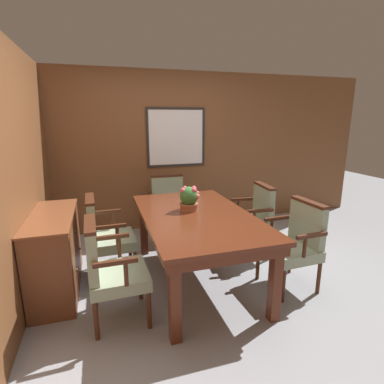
{
  "coord_description": "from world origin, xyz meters",
  "views": [
    {
      "loc": [
        -0.95,
        -2.74,
        1.75
      ],
      "look_at": [
        -0.03,
        0.26,
        0.97
      ],
      "focal_mm": 28.0,
      "sensor_mm": 36.0,
      "label": 1
    }
  ],
  "objects_px": {
    "dining_table": "(196,222)",
    "chair_head_far": "(169,204)",
    "chair_right_near": "(295,241)",
    "chair_right_far": "(253,217)",
    "chair_left_far": "(105,233)",
    "potted_plant": "(189,198)",
    "chair_left_near": "(110,267)",
    "sideboard_cabinet": "(56,253)"
  },
  "relations": [
    {
      "from": "dining_table",
      "to": "chair_head_far",
      "type": "height_order",
      "value": "chair_head_far"
    },
    {
      "from": "chair_head_far",
      "to": "chair_right_near",
      "type": "bearing_deg",
      "value": -61.3
    },
    {
      "from": "dining_table",
      "to": "chair_right_far",
      "type": "relative_size",
      "value": 2.05
    },
    {
      "from": "chair_left_far",
      "to": "potted_plant",
      "type": "height_order",
      "value": "potted_plant"
    },
    {
      "from": "chair_right_near",
      "to": "chair_head_far",
      "type": "xyz_separation_m",
      "value": [
        -0.95,
        1.72,
        0.0
      ]
    },
    {
      "from": "chair_left_far",
      "to": "potted_plant",
      "type": "xyz_separation_m",
      "value": [
        0.9,
        -0.26,
        0.4
      ]
    },
    {
      "from": "chair_left_near",
      "to": "chair_head_far",
      "type": "xyz_separation_m",
      "value": [
        0.92,
        1.74,
        0.0
      ]
    },
    {
      "from": "dining_table",
      "to": "chair_head_far",
      "type": "distance_m",
      "value": 1.34
    },
    {
      "from": "dining_table",
      "to": "sideboard_cabinet",
      "type": "bearing_deg",
      "value": 170.46
    },
    {
      "from": "chair_right_near",
      "to": "dining_table",
      "type": "bearing_deg",
      "value": -115.25
    },
    {
      "from": "dining_table",
      "to": "sideboard_cabinet",
      "type": "distance_m",
      "value": 1.47
    },
    {
      "from": "chair_head_far",
      "to": "sideboard_cabinet",
      "type": "distance_m",
      "value": 1.8
    },
    {
      "from": "chair_left_near",
      "to": "chair_right_far",
      "type": "relative_size",
      "value": 1.0
    },
    {
      "from": "potted_plant",
      "to": "sideboard_cabinet",
      "type": "height_order",
      "value": "potted_plant"
    },
    {
      "from": "chair_left_far",
      "to": "potted_plant",
      "type": "bearing_deg",
      "value": -108.02
    },
    {
      "from": "chair_right_near",
      "to": "chair_head_far",
      "type": "bearing_deg",
      "value": -153.9
    },
    {
      "from": "chair_right_far",
      "to": "chair_head_far",
      "type": "distance_m",
      "value": 1.27
    },
    {
      "from": "chair_right_far",
      "to": "chair_head_far",
      "type": "xyz_separation_m",
      "value": [
        -0.91,
        0.89,
        0.0
      ]
    },
    {
      "from": "dining_table",
      "to": "chair_left_near",
      "type": "distance_m",
      "value": 1.02
    },
    {
      "from": "chair_left_near",
      "to": "chair_left_far",
      "type": "relative_size",
      "value": 1.0
    },
    {
      "from": "sideboard_cabinet",
      "to": "potted_plant",
      "type": "bearing_deg",
      "value": -3.99
    },
    {
      "from": "chair_left_near",
      "to": "chair_head_far",
      "type": "height_order",
      "value": "same"
    },
    {
      "from": "chair_right_near",
      "to": "chair_right_far",
      "type": "xyz_separation_m",
      "value": [
        -0.04,
        0.83,
        0.0
      ]
    },
    {
      "from": "chair_right_far",
      "to": "sideboard_cabinet",
      "type": "height_order",
      "value": "chair_right_far"
    },
    {
      "from": "chair_right_near",
      "to": "chair_left_near",
      "type": "xyz_separation_m",
      "value": [
        -1.87,
        -0.02,
        0.0
      ]
    },
    {
      "from": "dining_table",
      "to": "chair_left_near",
      "type": "height_order",
      "value": "chair_left_near"
    },
    {
      "from": "chair_right_near",
      "to": "chair_right_far",
      "type": "bearing_deg",
      "value": -180.0
    },
    {
      "from": "chair_left_near",
      "to": "sideboard_cabinet",
      "type": "xyz_separation_m",
      "value": [
        -0.51,
        0.65,
        -0.09
      ]
    },
    {
      "from": "chair_right_far",
      "to": "potted_plant",
      "type": "bearing_deg",
      "value": -68.2
    },
    {
      "from": "dining_table",
      "to": "chair_right_far",
      "type": "bearing_deg",
      "value": 25.21
    },
    {
      "from": "potted_plant",
      "to": "sideboard_cabinet",
      "type": "bearing_deg",
      "value": 176.01
    },
    {
      "from": "chair_left_near",
      "to": "chair_right_far",
      "type": "xyz_separation_m",
      "value": [
        1.83,
        0.84,
        0.0
      ]
    },
    {
      "from": "chair_right_far",
      "to": "sideboard_cabinet",
      "type": "relative_size",
      "value": 0.81
    },
    {
      "from": "chair_left_near",
      "to": "chair_left_far",
      "type": "bearing_deg",
      "value": -0.56
    },
    {
      "from": "chair_left_far",
      "to": "sideboard_cabinet",
      "type": "height_order",
      "value": "chair_left_far"
    },
    {
      "from": "dining_table",
      "to": "chair_right_near",
      "type": "xyz_separation_m",
      "value": [
        0.96,
        -0.4,
        -0.17
      ]
    },
    {
      "from": "potted_plant",
      "to": "chair_right_near",
      "type": "bearing_deg",
      "value": -28.57
    },
    {
      "from": "chair_left_far",
      "to": "chair_head_far",
      "type": "height_order",
      "value": "same"
    },
    {
      "from": "potted_plant",
      "to": "chair_left_near",
      "type": "bearing_deg",
      "value": -147.74
    },
    {
      "from": "chair_head_far",
      "to": "sideboard_cabinet",
      "type": "relative_size",
      "value": 0.81
    },
    {
      "from": "chair_right_far",
      "to": "potted_plant",
      "type": "distance_m",
      "value": 1.07
    },
    {
      "from": "potted_plant",
      "to": "chair_left_far",
      "type": "bearing_deg",
      "value": 163.87
    }
  ]
}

